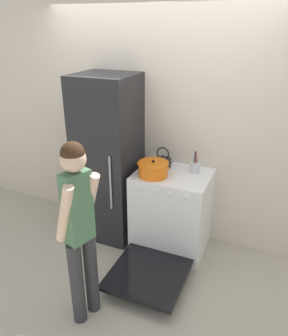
{
  "coord_description": "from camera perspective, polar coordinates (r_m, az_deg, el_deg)",
  "views": [
    {
      "loc": [
        1.23,
        -3.23,
        2.31
      ],
      "look_at": [
        0.04,
        -0.46,
        0.97
      ],
      "focal_mm": 35.0,
      "sensor_mm": 36.0,
      "label": 1
    }
  ],
  "objects": [
    {
      "name": "stove_range",
      "position": [
        3.56,
        4.63,
        -7.84
      ],
      "size": [
        0.77,
        1.32,
        0.89
      ],
      "color": "white",
      "rests_on": "ground_plane"
    },
    {
      "name": "utensil_jar",
      "position": [
        3.42,
        8.86,
        0.24
      ],
      "size": [
        0.1,
        0.1,
        0.26
      ],
      "color": "silver",
      "rests_on": "stove_range"
    },
    {
      "name": "tea_kettle",
      "position": [
        3.51,
        3.29,
        1.16
      ],
      "size": [
        0.23,
        0.18,
        0.23
      ],
      "color": "black",
      "rests_on": "stove_range"
    },
    {
      "name": "ground_plane",
      "position": [
        4.16,
        2.02,
        -9.91
      ],
      "size": [
        14.0,
        14.0,
        0.0
      ],
      "primitive_type": "plane",
      "color": "#B2A893"
    },
    {
      "name": "person",
      "position": [
        2.57,
        -11.2,
        -9.87
      ],
      "size": [
        0.31,
        0.37,
        1.58
      ],
      "rotation": [
        0.0,
        0.0,
        1.28
      ],
      "color": "#2D2D30",
      "rests_on": "ground_plane"
    },
    {
      "name": "refrigerator",
      "position": [
        3.65,
        -6.21,
        1.46
      ],
      "size": [
        0.62,
        0.63,
        1.85
      ],
      "color": "black",
      "rests_on": "ground_plane"
    },
    {
      "name": "wall_back",
      "position": [
        3.63,
        2.48,
        7.3
      ],
      "size": [
        10.0,
        0.06,
        2.55
      ],
      "color": "beige",
      "rests_on": "ground_plane"
    },
    {
      "name": "dutch_oven_pot",
      "position": [
        3.3,
        1.61,
        -0.16
      ],
      "size": [
        0.35,
        0.31,
        0.17
      ],
      "color": "orange",
      "rests_on": "stove_range"
    }
  ]
}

